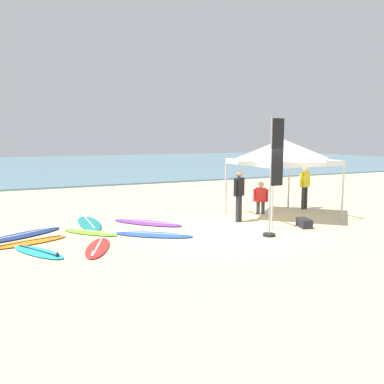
{
  "coord_description": "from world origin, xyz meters",
  "views": [
    {
      "loc": [
        -6.46,
        -10.58,
        2.86
      ],
      "look_at": [
        -0.59,
        1.94,
        1.0
      ],
      "focal_mm": 39.15,
      "sensor_mm": 36.0,
      "label": 1
    }
  ],
  "objects_px": {
    "surfboard_purple": "(147,223)",
    "person_yellow": "(305,184)",
    "surfboard_lime": "(90,232)",
    "surfboard_orange": "(29,242)",
    "person_black": "(239,193)",
    "banner_flag": "(274,182)",
    "surfboard_navy": "(23,235)",
    "surfboard_cyan": "(38,252)",
    "surfboard_red": "(98,247)",
    "gear_bag_near_tent": "(304,223)",
    "surfboard_teal": "(89,223)",
    "surfboard_blue": "(154,234)",
    "canopy_tent": "(283,150)",
    "person_red": "(261,196)"
  },
  "relations": [
    {
      "from": "surfboard_blue",
      "to": "person_red",
      "type": "height_order",
      "value": "person_red"
    },
    {
      "from": "surfboard_purple",
      "to": "surfboard_blue",
      "type": "relative_size",
      "value": 1.05
    },
    {
      "from": "surfboard_cyan",
      "to": "person_red",
      "type": "distance_m",
      "value": 8.23
    },
    {
      "from": "canopy_tent",
      "to": "surfboard_purple",
      "type": "distance_m",
      "value": 5.32
    },
    {
      "from": "surfboard_red",
      "to": "gear_bag_near_tent",
      "type": "relative_size",
      "value": 3.49
    },
    {
      "from": "surfboard_cyan",
      "to": "banner_flag",
      "type": "distance_m",
      "value": 6.55
    },
    {
      "from": "surfboard_navy",
      "to": "gear_bag_near_tent",
      "type": "xyz_separation_m",
      "value": [
        8.09,
        -2.5,
        0.1
      ]
    },
    {
      "from": "surfboard_purple",
      "to": "surfboard_navy",
      "type": "xyz_separation_m",
      "value": [
        -3.79,
        -0.13,
        0.0
      ]
    },
    {
      "from": "canopy_tent",
      "to": "surfboard_cyan",
      "type": "height_order",
      "value": "canopy_tent"
    },
    {
      "from": "canopy_tent",
      "to": "banner_flag",
      "type": "height_order",
      "value": "banner_flag"
    },
    {
      "from": "person_red",
      "to": "surfboard_orange",
      "type": "bearing_deg",
      "value": -173.21
    },
    {
      "from": "surfboard_blue",
      "to": "person_yellow",
      "type": "bearing_deg",
      "value": 13.94
    },
    {
      "from": "canopy_tent",
      "to": "person_red",
      "type": "xyz_separation_m",
      "value": [
        -0.3,
        0.83,
        -1.73
      ]
    },
    {
      "from": "person_black",
      "to": "person_red",
      "type": "bearing_deg",
      "value": 31.12
    },
    {
      "from": "surfboard_blue",
      "to": "surfboard_navy",
      "type": "bearing_deg",
      "value": 155.7
    },
    {
      "from": "surfboard_orange",
      "to": "person_red",
      "type": "bearing_deg",
      "value": 6.79
    },
    {
      "from": "person_black",
      "to": "person_yellow",
      "type": "distance_m",
      "value": 3.79
    },
    {
      "from": "surfboard_purple",
      "to": "person_yellow",
      "type": "height_order",
      "value": "person_yellow"
    },
    {
      "from": "surfboard_lime",
      "to": "surfboard_teal",
      "type": "bearing_deg",
      "value": 79.34
    },
    {
      "from": "surfboard_teal",
      "to": "banner_flag",
      "type": "distance_m",
      "value": 6.1
    },
    {
      "from": "banner_flag",
      "to": "gear_bag_near_tent",
      "type": "distance_m",
      "value": 2.18
    },
    {
      "from": "surfboard_cyan",
      "to": "surfboard_lime",
      "type": "xyz_separation_m",
      "value": [
        1.58,
        1.59,
        0.0
      ]
    },
    {
      "from": "surfboard_red",
      "to": "surfboard_orange",
      "type": "height_order",
      "value": "same"
    },
    {
      "from": "surfboard_lime",
      "to": "surfboard_orange",
      "type": "relative_size",
      "value": 0.83
    },
    {
      "from": "surfboard_red",
      "to": "person_black",
      "type": "height_order",
      "value": "person_black"
    },
    {
      "from": "surfboard_purple",
      "to": "surfboard_red",
      "type": "bearing_deg",
      "value": -131.87
    },
    {
      "from": "surfboard_navy",
      "to": "person_yellow",
      "type": "bearing_deg",
      "value": 0.92
    },
    {
      "from": "surfboard_lime",
      "to": "gear_bag_near_tent",
      "type": "xyz_separation_m",
      "value": [
        6.28,
        -2.03,
        0.1
      ]
    },
    {
      "from": "person_yellow",
      "to": "surfboard_orange",
      "type": "bearing_deg",
      "value": -173.83
    },
    {
      "from": "surfboard_teal",
      "to": "surfboard_red",
      "type": "relative_size",
      "value": 1.19
    },
    {
      "from": "surfboard_purple",
      "to": "person_black",
      "type": "relative_size",
      "value": 1.38
    },
    {
      "from": "surfboard_cyan",
      "to": "person_yellow",
      "type": "xyz_separation_m",
      "value": [
        10.1,
        2.23,
        0.95
      ]
    },
    {
      "from": "surfboard_blue",
      "to": "surfboard_orange",
      "type": "distance_m",
      "value": 3.38
    },
    {
      "from": "surfboard_blue",
      "to": "person_yellow",
      "type": "distance_m",
      "value": 7.17
    },
    {
      "from": "banner_flag",
      "to": "surfboard_red",
      "type": "bearing_deg",
      "value": 171.59
    },
    {
      "from": "person_black",
      "to": "person_yellow",
      "type": "xyz_separation_m",
      "value": [
        3.65,
        1.04,
        0.0
      ]
    },
    {
      "from": "surfboard_cyan",
      "to": "surfboard_lime",
      "type": "bearing_deg",
      "value": 45.2
    },
    {
      "from": "surfboard_blue",
      "to": "surfboard_cyan",
      "type": "bearing_deg",
      "value": -170.79
    },
    {
      "from": "surfboard_cyan",
      "to": "person_red",
      "type": "bearing_deg",
      "value": 14.72
    },
    {
      "from": "surfboard_cyan",
      "to": "person_black",
      "type": "distance_m",
      "value": 6.63
    },
    {
      "from": "canopy_tent",
      "to": "surfboard_navy",
      "type": "height_order",
      "value": "canopy_tent"
    },
    {
      "from": "surfboard_red",
      "to": "banner_flag",
      "type": "height_order",
      "value": "banner_flag"
    },
    {
      "from": "surfboard_teal",
      "to": "surfboard_lime",
      "type": "bearing_deg",
      "value": -100.66
    },
    {
      "from": "surfboard_blue",
      "to": "surfboard_orange",
      "type": "bearing_deg",
      "value": 169.65
    },
    {
      "from": "surfboard_blue",
      "to": "person_yellow",
      "type": "relative_size",
      "value": 1.31
    },
    {
      "from": "surfboard_purple",
      "to": "gear_bag_near_tent",
      "type": "xyz_separation_m",
      "value": [
        4.3,
        -2.63,
        0.1
      ]
    },
    {
      "from": "surfboard_lime",
      "to": "surfboard_red",
      "type": "bearing_deg",
      "value": -95.36
    },
    {
      "from": "person_black",
      "to": "banner_flag",
      "type": "height_order",
      "value": "banner_flag"
    },
    {
      "from": "surfboard_cyan",
      "to": "surfboard_red",
      "type": "height_order",
      "value": "same"
    },
    {
      "from": "surfboard_blue",
      "to": "gear_bag_near_tent",
      "type": "relative_size",
      "value": 3.73
    }
  ]
}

